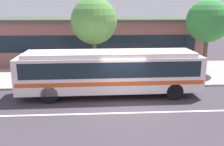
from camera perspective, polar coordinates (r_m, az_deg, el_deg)
The scene contains 10 objects.
ground_plane at distance 13.99m, azimuth 2.89°, elevation -7.64°, with size 120.00×120.00×0.00m, color #3C353E.
sidewalk_slab at distance 21.00m, azimuth 0.64°, elevation 0.07°, with size 60.00×8.00×0.12m, color #A49290.
lane_stripe_center at distance 13.25m, azimuth 3.27°, elevation -8.91°, with size 56.00×0.16×0.01m, color silver.
transit_bus at distance 15.41m, azimuth -0.42°, elevation 0.66°, with size 10.95×2.69×2.73m.
pedestrian_waiting_near_sign at distance 19.71m, azimuth 14.63°, elevation 1.83°, with size 0.40×0.40×1.71m.
pedestrian_walking_along_curb at distance 19.83m, azimuth 15.44°, elevation 1.78°, with size 0.41×0.41×1.68m.
bus_stop_sign at distance 17.94m, azimuth 10.45°, elevation 2.63°, with size 0.12×0.44×2.41m.
street_tree_near_stop at distance 18.48m, azimuth -4.07°, elevation 11.51°, with size 3.30×3.30×5.88m.
street_tree_mid_block at distance 21.64m, azimuth 20.69°, elevation 10.81°, with size 3.37×3.37×5.84m.
station_building at distance 26.75m, azimuth -3.43°, elevation 7.67°, with size 19.44×9.09×4.28m.
Camera 1 is at (-1.50, -12.89, 5.22)m, focal length 40.78 mm.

